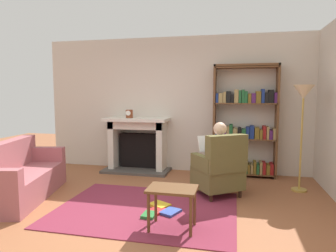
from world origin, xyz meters
TOP-DOWN VIEW (x-y plane):
  - ground at (0.00, 0.00)m, footprint 14.00×14.00m
  - back_wall at (0.00, 2.55)m, footprint 5.60×0.10m
  - area_rug at (0.00, 0.30)m, footprint 2.40×1.80m
  - fireplace at (-0.78, 2.30)m, footprint 1.33×0.64m
  - mantel_clock at (-0.92, 2.20)m, footprint 0.14×0.14m
  - bookshelf at (1.33, 2.33)m, footprint 1.18×0.32m
  - armchair_reading at (0.94, 1.06)m, footprint 0.88×0.88m
  - seated_reader at (0.87, 1.16)m, footprint 0.56×0.59m
  - sofa_floral at (-1.98, 0.30)m, footprint 1.09×1.82m
  - side_table at (0.47, -0.21)m, footprint 0.56×0.39m
  - scattered_books at (0.20, 0.25)m, footprint 0.50×0.62m
  - floor_lamp at (2.19, 1.61)m, footprint 0.32×0.32m

SIDE VIEW (x-z plane):
  - ground at x=0.00m, z-range 0.00..0.00m
  - area_rug at x=0.00m, z-range 0.00..0.01m
  - scattered_books at x=0.20m, z-range 0.01..0.05m
  - sofa_floral at x=-1.98m, z-range -0.10..0.75m
  - side_table at x=0.47m, z-range 0.17..0.66m
  - armchair_reading at x=0.94m, z-range -0.06..0.91m
  - fireplace at x=-0.78m, z-range 0.03..1.12m
  - seated_reader at x=0.87m, z-range 0.05..1.19m
  - bookshelf at x=1.33m, z-range -0.07..2.05m
  - mantel_clock at x=-0.92m, z-range 1.09..1.25m
  - back_wall at x=0.00m, z-range 0.00..2.70m
  - floor_lamp at x=2.19m, z-range 0.59..2.30m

